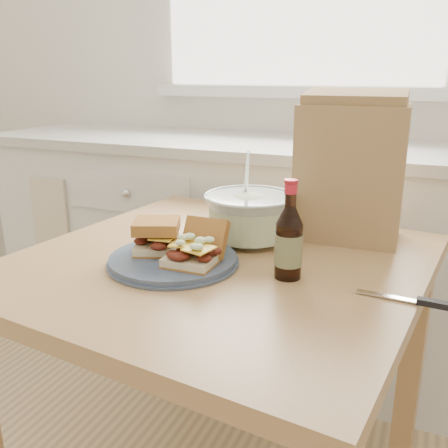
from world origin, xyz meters
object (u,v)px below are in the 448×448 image
at_px(dining_table, 220,300).
at_px(paper_bag, 350,173).
at_px(plate, 173,260).
at_px(coleslaw_bowl, 249,218).
at_px(beer_bottle, 289,242).

distance_m(dining_table, paper_bag, 0.48).
relative_size(plate, coleslaw_bowl, 1.24).
relative_size(dining_table, beer_bottle, 4.72).
relative_size(coleslaw_bowl, paper_bag, 0.68).
height_order(coleslaw_bowl, beer_bottle, coleslaw_bowl).
relative_size(plate, paper_bag, 0.85).
relative_size(beer_bottle, paper_bag, 0.62).
bearing_deg(plate, dining_table, 42.69).
xyz_separation_m(beer_bottle, paper_bag, (0.07, 0.33, 0.09)).
distance_m(dining_table, beer_bottle, 0.27).
bearing_deg(paper_bag, beer_bottle, -103.60).
distance_m(coleslaw_bowl, beer_bottle, 0.26).
xyz_separation_m(dining_table, coleslaw_bowl, (0.02, 0.15, 0.18)).
bearing_deg(coleslaw_bowl, dining_table, -97.75).
relative_size(plate, beer_bottle, 1.37).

